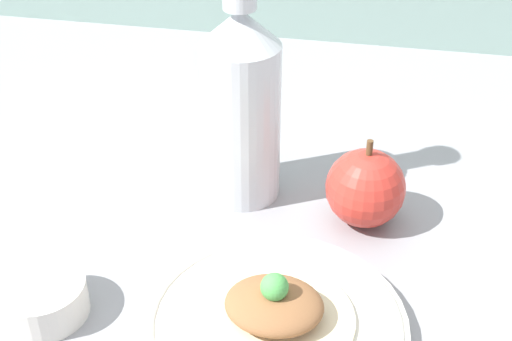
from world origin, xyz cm
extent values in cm
cube|color=gray|center=(0.00, 0.00, -2.00)|extent=(180.00, 110.00, 4.00)
cylinder|color=silver|center=(3.89, -8.66, 0.73)|extent=(22.31, 22.31, 1.45)
torus|color=silver|center=(3.89, -8.66, 1.24)|extent=(21.55, 21.55, 1.02)
cylinder|color=beige|center=(3.89, -8.66, 1.65)|extent=(13.46, 13.46, 0.40)
ellipsoid|color=brown|center=(3.89, -8.66, 3.14)|extent=(8.17, 6.94, 2.57)
sphere|color=#4CA34C|center=(3.89, -8.66, 5.11)|extent=(2.30, 2.30, 2.30)
cylinder|color=silver|center=(-3.00, 10.83, 8.44)|extent=(7.96, 7.96, 16.88)
cone|color=silver|center=(-3.00, 10.83, 18.67)|extent=(7.96, 7.96, 3.58)
sphere|color=red|center=(10.04, 8.16, 3.96)|extent=(7.91, 7.91, 7.91)
cylinder|color=brown|center=(10.04, 8.16, 8.54)|extent=(0.63, 0.63, 1.78)
cylinder|color=silver|center=(-15.87, -10.24, 1.65)|extent=(7.67, 7.67, 3.30)
camera|label=1|loc=(10.64, -50.14, 44.48)|focal=50.00mm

